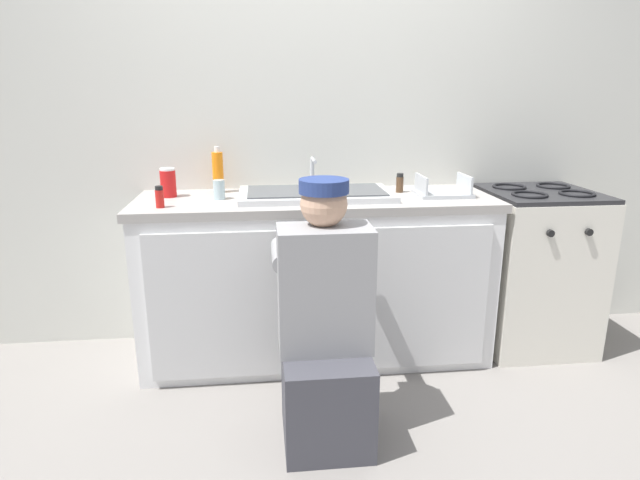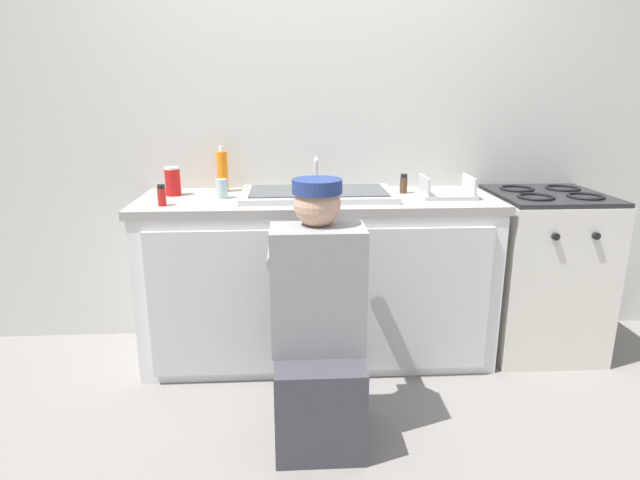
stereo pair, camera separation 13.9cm
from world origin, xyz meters
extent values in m
plane|color=gray|center=(0.00, 0.00, 0.00)|extent=(12.00, 12.00, 0.00)
cube|color=silver|center=(0.00, 0.65, 1.25)|extent=(6.00, 0.10, 2.50)
cube|color=white|center=(0.00, 0.30, 0.43)|extent=(1.84, 0.60, 0.85)
cube|color=silver|center=(-0.44, -0.01, 0.43)|extent=(0.81, 0.02, 0.75)
cube|color=silver|center=(0.44, -0.01, 0.43)|extent=(0.81, 0.02, 0.75)
cube|color=#9E9993|center=(0.00, 0.30, 0.88)|extent=(1.88, 0.62, 0.04)
cube|color=silver|center=(0.00, 0.30, 0.91)|extent=(0.80, 0.44, 0.03)
cube|color=#4C4F51|center=(-0.19, 0.30, 0.93)|extent=(0.33, 0.35, 0.01)
cube|color=#4C4F51|center=(0.19, 0.30, 0.93)|extent=(0.33, 0.35, 0.01)
cylinder|color=#B7BABF|center=(0.00, 0.49, 0.99)|extent=(0.02, 0.02, 0.18)
cylinder|color=#B7BABF|center=(0.00, 0.41, 1.08)|extent=(0.02, 0.16, 0.02)
cube|color=silver|center=(1.26, 0.30, 0.44)|extent=(0.59, 0.60, 0.88)
cube|color=#262628|center=(1.26, 0.30, 0.89)|extent=(0.58, 0.59, 0.02)
torus|color=black|center=(1.12, 0.18, 0.91)|extent=(0.19, 0.19, 0.02)
torus|color=black|center=(1.39, 0.18, 0.91)|extent=(0.19, 0.19, 0.02)
torus|color=black|center=(1.12, 0.42, 0.91)|extent=(0.19, 0.19, 0.02)
torus|color=black|center=(1.39, 0.42, 0.91)|extent=(0.19, 0.19, 0.02)
cylinder|color=black|center=(1.15, -0.01, 0.75)|extent=(0.04, 0.02, 0.04)
cylinder|color=black|center=(1.36, -0.01, 0.75)|extent=(0.04, 0.02, 0.04)
cube|color=#3F3F47|center=(-0.04, -0.49, 0.20)|extent=(0.36, 0.40, 0.40)
cube|color=gray|center=(-0.04, -0.43, 0.66)|extent=(0.38, 0.22, 0.52)
sphere|color=tan|center=(-0.04, -0.39, 1.01)|extent=(0.19, 0.19, 0.19)
cylinder|color=navy|center=(-0.04, -0.39, 1.08)|extent=(0.20, 0.20, 0.06)
cube|color=navy|center=(-0.04, -0.30, 1.06)|extent=(0.13, 0.09, 0.02)
cylinder|color=gray|center=(-0.21, -0.23, 0.75)|extent=(0.08, 0.30, 0.08)
cylinder|color=gray|center=(0.13, -0.23, 0.75)|extent=(0.08, 0.30, 0.08)
cylinder|color=#ADC6CC|center=(-0.50, 0.30, 0.95)|extent=(0.06, 0.06, 0.10)
cylinder|color=red|center=(-0.77, 0.12, 0.94)|extent=(0.04, 0.04, 0.08)
cylinder|color=black|center=(-0.77, 0.12, 0.99)|extent=(0.04, 0.04, 0.02)
cube|color=#B2B7BC|center=(0.68, 0.26, 0.91)|extent=(0.28, 0.22, 0.02)
cube|color=#B2B7BC|center=(0.56, 0.26, 0.96)|extent=(0.01, 0.21, 0.10)
cube|color=#B2B7BC|center=(0.80, 0.26, 0.96)|extent=(0.01, 0.21, 0.10)
cylinder|color=#513823|center=(0.47, 0.38, 0.94)|extent=(0.04, 0.04, 0.08)
cylinder|color=black|center=(0.47, 0.38, 0.99)|extent=(0.04, 0.04, 0.02)
cylinder|color=red|center=(-0.77, 0.39, 0.97)|extent=(0.08, 0.08, 0.14)
cylinder|color=white|center=(-0.77, 0.39, 1.04)|extent=(0.08, 0.08, 0.01)
cylinder|color=orange|center=(-0.52, 0.49, 1.01)|extent=(0.06, 0.06, 0.22)
cylinder|color=white|center=(-0.52, 0.49, 1.13)|extent=(0.03, 0.03, 0.03)
camera|label=1|loc=(-0.29, -2.45, 1.44)|focal=30.00mm
camera|label=2|loc=(-0.15, -2.47, 1.44)|focal=30.00mm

